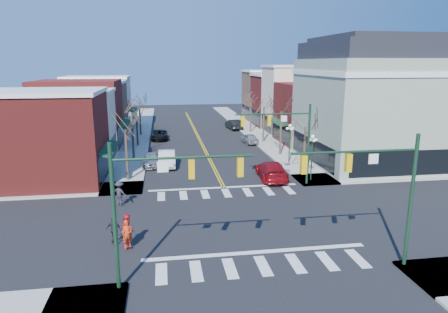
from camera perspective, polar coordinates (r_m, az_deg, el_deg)
name	(u,v)px	position (r m, az deg, el deg)	size (l,w,h in m)	color
ground	(241,222)	(27.71, 2.43, -9.27)	(160.00, 160.00, 0.00)	black
sidewalk_left	(131,158)	(46.46, -13.10, -0.22)	(3.50, 70.00, 0.15)	#9E9B93
sidewalk_right	(280,153)	(48.32, 8.05, 0.51)	(3.50, 70.00, 0.15)	#9E9B93
bldg_left_brick_a	(45,139)	(38.87, -24.24, 2.28)	(10.00, 8.50, 8.00)	maroon
bldg_left_stucco_a	(65,128)	(46.32, -21.74, 3.78)	(10.00, 7.00, 7.50)	beige
bldg_left_brick_b	(79,114)	(54.01, -19.95, 5.68)	(10.00, 9.00, 8.50)	maroon
bldg_left_tan	(91,110)	(62.11, -18.51, 6.35)	(10.00, 7.50, 7.80)	#875F4A
bldg_left_stucco_b	(99,103)	(69.70, -17.48, 7.26)	(10.00, 8.00, 8.20)	beige
bldg_right_brick_a	(318,113)	(55.24, 13.22, 6.01)	(10.00, 8.50, 8.00)	maroon
bldg_right_stucco	(299,101)	(62.35, 10.62, 7.84)	(10.00, 7.00, 10.00)	beige
bldg_right_brick_b	(284,101)	(69.51, 8.56, 7.83)	(10.00, 8.00, 8.50)	maroon
bldg_right_tan	(271,96)	(77.14, 6.80, 8.59)	(10.00, 8.00, 9.00)	#875F4A
victorian_corner	(368,101)	(45.25, 19.89, 7.44)	(12.25, 14.25, 13.30)	gray
traffic_mast_near_left	(154,194)	(18.66, -9.90, -5.36)	(6.60, 0.28, 7.20)	#14331E
traffic_mast_near_right	(379,184)	(21.45, 21.28, -3.63)	(6.60, 0.28, 7.20)	#14331E
traffic_mast_far_right	(288,133)	(34.69, 9.17, 3.28)	(6.60, 0.28, 7.20)	#14331E
lamppost_corner	(312,150)	(36.91, 12.48, 0.97)	(0.36, 0.36, 4.33)	#14331E
lamppost_midblock	(290,137)	(42.92, 9.38, 2.79)	(0.36, 0.36, 4.33)	#14331E
tree_left_a	(127,156)	(37.18, -13.71, 0.07)	(0.24, 0.24, 4.76)	#382B21
tree_left_b	(133,138)	(44.96, -12.90, 2.53)	(0.24, 0.24, 5.04)	#382B21
tree_left_c	(137,129)	(52.87, -12.31, 3.85)	(0.24, 0.24, 4.55)	#382B21
tree_left_d	(140,119)	(60.75, -11.89, 5.22)	(0.24, 0.24, 4.90)	#382B21
tree_right_a	(304,151)	(39.40, 11.41, 0.81)	(0.24, 0.24, 4.62)	#382B21
tree_right_b	(281,134)	(46.80, 8.09, 3.23)	(0.24, 0.24, 5.18)	#382B21
tree_right_c	(264,125)	(54.43, 5.67, 4.50)	(0.24, 0.24, 4.83)	#382B21
tree_right_d	(251,117)	(62.12, 3.84, 5.68)	(0.24, 0.24, 4.97)	#382B21
car_left_near	(151,160)	(42.56, -10.34, -0.44)	(1.67, 4.16, 1.42)	#B0AFB4
car_left_mid	(167,158)	(42.31, -8.19, -0.28)	(1.73, 4.96, 1.63)	silver
car_left_far	(160,135)	(57.22, -9.20, 3.06)	(2.23, 4.85, 1.35)	black
car_right_near	(271,170)	(37.48, 6.79, -1.97)	(2.34, 5.76, 1.67)	maroon
car_right_mid	(250,138)	(53.86, 3.67, 2.58)	(1.62, 4.02, 1.37)	#B2B2B7
car_right_far	(234,124)	(65.52, 1.41, 4.61)	(1.70, 4.88, 1.61)	black
pedestrian_red_a	(127,234)	(24.07, -13.63, -10.70)	(0.61, 0.40, 1.67)	red
pedestrian_red_b	(128,230)	(24.32, -13.59, -10.14)	(0.93, 0.72, 1.90)	red
pedestrian_dark_a	(114,230)	(24.91, -15.48, -10.04)	(0.95, 0.39, 1.62)	black
pedestrian_dark_b	(120,193)	(31.15, -14.69, -5.04)	(1.19, 0.68, 1.83)	#222129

